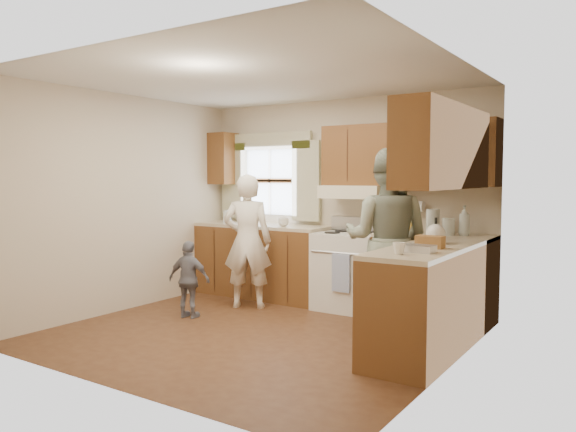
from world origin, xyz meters
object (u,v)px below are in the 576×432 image
Objects in this scene: woman_right at (387,240)px; child at (189,279)px; stove at (351,270)px; woman_left at (247,241)px.

child is at bearing 10.39° from woman_right.
stove is 1.26× the size of child.
woman_left is 1.86× the size of child.
woman_left is 1.78m from woman_right.
woman_left is (-1.07, -0.59, 0.33)m from stove.
child is (-1.30, -1.34, -0.04)m from stove.
woman_left is at bearing -119.06° from child.
stove is 0.68× the size of woman_left.
woman_left reaches higher than stove.
stove is at bearing -50.09° from woman_right.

